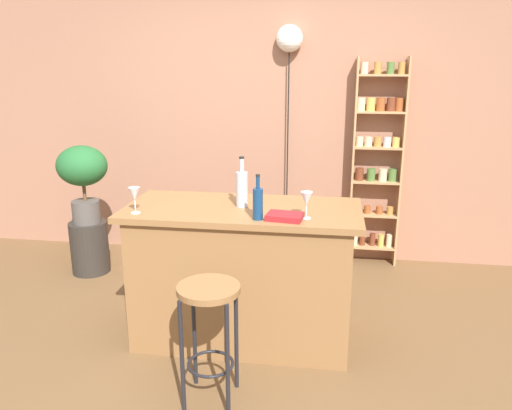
{
  "coord_description": "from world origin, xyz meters",
  "views": [
    {
      "loc": [
        0.55,
        -2.77,
        1.83
      ],
      "look_at": [
        0.05,
        0.55,
        0.88
      ],
      "focal_mm": 35.28,
      "sensor_mm": 36.0,
      "label": 1
    }
  ],
  "objects_px": {
    "cookbook": "(285,217)",
    "pendant_globe_light": "(289,41)",
    "bar_stool": "(209,316)",
    "wine_glass_left": "(307,200)",
    "plant_stool": "(90,247)",
    "wine_glass_center": "(134,195)",
    "potted_plant": "(83,173)",
    "bottle_sauce_amber": "(242,188)",
    "spice_shelf": "(377,158)",
    "bottle_soda_blue": "(258,203)"
  },
  "relations": [
    {
      "from": "cookbook",
      "to": "plant_stool",
      "type": "bearing_deg",
      "value": 156.57
    },
    {
      "from": "wine_glass_left",
      "to": "pendant_globe_light",
      "type": "bearing_deg",
      "value": 98.81
    },
    {
      "from": "cookbook",
      "to": "bottle_sauce_amber",
      "type": "bearing_deg",
      "value": 149.61
    },
    {
      "from": "potted_plant",
      "to": "wine_glass_center",
      "type": "relative_size",
      "value": 4.17
    },
    {
      "from": "cookbook",
      "to": "spice_shelf",
      "type": "bearing_deg",
      "value": 76.49
    },
    {
      "from": "bottle_soda_blue",
      "to": "wine_glass_center",
      "type": "xyz_separation_m",
      "value": [
        -0.77,
        0.02,
        0.01
      ]
    },
    {
      "from": "bottle_soda_blue",
      "to": "wine_glass_left",
      "type": "distance_m",
      "value": 0.29
    },
    {
      "from": "wine_glass_left",
      "to": "plant_stool",
      "type": "bearing_deg",
      "value": 151.34
    },
    {
      "from": "bar_stool",
      "to": "plant_stool",
      "type": "relative_size",
      "value": 1.48
    },
    {
      "from": "bar_stool",
      "to": "pendant_globe_light",
      "type": "relative_size",
      "value": 0.32
    },
    {
      "from": "potted_plant",
      "to": "bottle_sauce_amber",
      "type": "bearing_deg",
      "value": -29.66
    },
    {
      "from": "bottle_sauce_amber",
      "to": "pendant_globe_light",
      "type": "height_order",
      "value": "pendant_globe_light"
    },
    {
      "from": "spice_shelf",
      "to": "bar_stool",
      "type": "bearing_deg",
      "value": -115.03
    },
    {
      "from": "wine_glass_left",
      "to": "cookbook",
      "type": "distance_m",
      "value": 0.16
    },
    {
      "from": "cookbook",
      "to": "pendant_globe_light",
      "type": "height_order",
      "value": "pendant_globe_light"
    },
    {
      "from": "wine_glass_center",
      "to": "wine_glass_left",
      "type": "bearing_deg",
      "value": 2.56
    },
    {
      "from": "spice_shelf",
      "to": "bottle_sauce_amber",
      "type": "bearing_deg",
      "value": -123.04
    },
    {
      "from": "plant_stool",
      "to": "potted_plant",
      "type": "height_order",
      "value": "potted_plant"
    },
    {
      "from": "bottle_soda_blue",
      "to": "pendant_globe_light",
      "type": "distance_m",
      "value": 2.03
    },
    {
      "from": "potted_plant",
      "to": "pendant_globe_light",
      "type": "xyz_separation_m",
      "value": [
        1.71,
        0.64,
        1.1
      ]
    },
    {
      "from": "potted_plant",
      "to": "pendant_globe_light",
      "type": "bearing_deg",
      "value": 20.5
    },
    {
      "from": "bar_stool",
      "to": "cookbook",
      "type": "xyz_separation_m",
      "value": [
        0.36,
        0.47,
        0.43
      ]
    },
    {
      "from": "bottle_sauce_amber",
      "to": "pendant_globe_light",
      "type": "relative_size",
      "value": 0.15
    },
    {
      "from": "potted_plant",
      "to": "cookbook",
      "type": "xyz_separation_m",
      "value": [
        1.85,
        -1.12,
        0.04
      ]
    },
    {
      "from": "wine_glass_left",
      "to": "wine_glass_center",
      "type": "height_order",
      "value": "same"
    },
    {
      "from": "plant_stool",
      "to": "bottle_sauce_amber",
      "type": "xyz_separation_m",
      "value": [
        1.55,
        -0.88,
        0.82
      ]
    },
    {
      "from": "potted_plant",
      "to": "wine_glass_left",
      "type": "bearing_deg",
      "value": -28.66
    },
    {
      "from": "bar_stool",
      "to": "wine_glass_center",
      "type": "bearing_deg",
      "value": 140.84
    },
    {
      "from": "cookbook",
      "to": "wine_glass_left",
      "type": "bearing_deg",
      "value": 25.06
    },
    {
      "from": "plant_stool",
      "to": "wine_glass_center",
      "type": "relative_size",
      "value": 2.85
    },
    {
      "from": "bottle_soda_blue",
      "to": "pendant_globe_light",
      "type": "height_order",
      "value": "pendant_globe_light"
    },
    {
      "from": "bar_stool",
      "to": "wine_glass_left",
      "type": "xyz_separation_m",
      "value": [
        0.48,
        0.51,
        0.53
      ]
    },
    {
      "from": "plant_stool",
      "to": "cookbook",
      "type": "relative_size",
      "value": 2.23
    },
    {
      "from": "plant_stool",
      "to": "potted_plant",
      "type": "xyz_separation_m",
      "value": [
        0.0,
        0.0,
        0.68
      ]
    },
    {
      "from": "potted_plant",
      "to": "bar_stool",
      "type": "bearing_deg",
      "value": -46.77
    },
    {
      "from": "potted_plant",
      "to": "wine_glass_center",
      "type": "distance_m",
      "value": 1.47
    },
    {
      "from": "bar_stool",
      "to": "wine_glass_left",
      "type": "bearing_deg",
      "value": 46.77
    },
    {
      "from": "spice_shelf",
      "to": "bottle_sauce_amber",
      "type": "height_order",
      "value": "spice_shelf"
    },
    {
      "from": "plant_stool",
      "to": "bar_stool",
      "type": "bearing_deg",
      "value": -46.77
    },
    {
      "from": "plant_stool",
      "to": "bottle_sauce_amber",
      "type": "bearing_deg",
      "value": -29.66
    },
    {
      "from": "bottle_sauce_amber",
      "to": "wine_glass_left",
      "type": "distance_m",
      "value": 0.47
    },
    {
      "from": "spice_shelf",
      "to": "wine_glass_left",
      "type": "bearing_deg",
      "value": -107.93
    },
    {
      "from": "plant_stool",
      "to": "wine_glass_center",
      "type": "xyz_separation_m",
      "value": [
        0.93,
        -1.13,
        0.81
      ]
    },
    {
      "from": "potted_plant",
      "to": "bottle_soda_blue",
      "type": "distance_m",
      "value": 2.05
    },
    {
      "from": "spice_shelf",
      "to": "pendant_globe_light",
      "type": "bearing_deg",
      "value": 177.7
    },
    {
      "from": "bar_stool",
      "to": "cookbook",
      "type": "height_order",
      "value": "cookbook"
    },
    {
      "from": "bar_stool",
      "to": "cookbook",
      "type": "relative_size",
      "value": 3.29
    },
    {
      "from": "potted_plant",
      "to": "wine_glass_center",
      "type": "bearing_deg",
      "value": -50.6
    },
    {
      "from": "plant_stool",
      "to": "wine_glass_left",
      "type": "xyz_separation_m",
      "value": [
        1.98,
        -1.08,
        0.81
      ]
    },
    {
      "from": "potted_plant",
      "to": "pendant_globe_light",
      "type": "relative_size",
      "value": 0.32
    }
  ]
}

